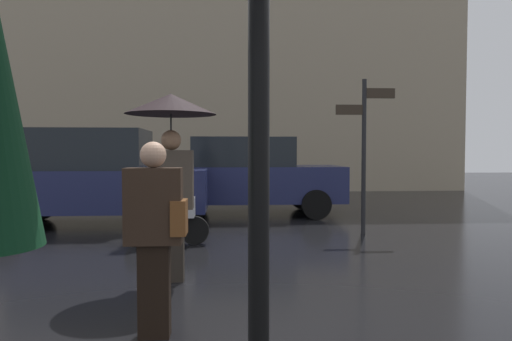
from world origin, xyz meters
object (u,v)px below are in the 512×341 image
at_px(parked_car_left, 249,175).
at_px(street_signpost, 364,140).
at_px(pedestrian_with_bag, 156,227).
at_px(parked_scooter, 164,211).
at_px(pedestrian_with_umbrella, 171,135).
at_px(parked_car_right, 93,177).

bearing_deg(parked_car_left, street_signpost, -44.85).
distance_m(pedestrian_with_bag, parked_scooter, 3.72).
xyz_separation_m(pedestrian_with_umbrella, street_signpost, (3.13, 2.80, 0.02)).
height_order(pedestrian_with_umbrella, pedestrian_with_bag, pedestrian_with_umbrella).
relative_size(pedestrian_with_bag, parked_car_right, 0.35).
relative_size(parked_car_right, street_signpost, 1.60).
xyz_separation_m(parked_car_left, street_signpost, (1.95, -2.80, 0.76)).
bearing_deg(pedestrian_with_umbrella, street_signpost, -168.51).
xyz_separation_m(parked_car_right, street_signpost, (5.22, -1.34, 0.73)).
bearing_deg(street_signpost, parked_car_right, 165.56).
xyz_separation_m(pedestrian_with_bag, parked_car_right, (-2.16, 5.75, 0.09)).
height_order(pedestrian_with_bag, street_signpost, street_signpost).
bearing_deg(parked_car_left, parked_scooter, -103.53).
bearing_deg(parked_scooter, pedestrian_with_bag, -74.68).
xyz_separation_m(pedestrian_with_umbrella, parked_car_left, (1.18, 5.60, -0.74)).
bearing_deg(pedestrian_with_umbrella, pedestrian_with_bag, 62.16).
xyz_separation_m(pedestrian_with_bag, parked_scooter, (-0.44, 3.68, -0.34)).
bearing_deg(parked_scooter, street_signpost, 20.17).
distance_m(parked_car_left, parked_car_right, 3.58).
bearing_deg(parked_car_left, parked_car_right, -145.82).
distance_m(pedestrian_with_umbrella, parked_scooter, 2.39).
distance_m(pedestrian_with_bag, street_signpost, 5.43).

